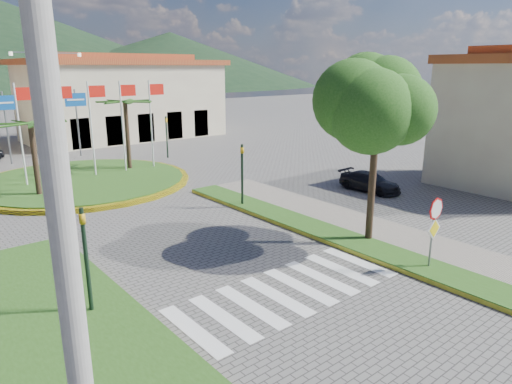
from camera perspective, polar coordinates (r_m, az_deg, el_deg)
ground at (r=12.50m, az=17.04°, el=-18.46°), size 160.00×160.00×0.00m
sidewalk_right at (r=18.02m, az=22.51°, el=-7.87°), size 4.00×28.00×0.15m
verge_right at (r=17.03m, az=20.56°, el=-8.97°), size 1.60×28.00×0.18m
median_left at (r=13.48m, az=-24.42°, el=-16.11°), size 5.00×14.00×0.18m
crosswalk at (r=14.68m, az=3.72°, el=-12.33°), size 8.00×3.00×0.01m
roundabout_island at (r=29.61m, az=-20.81°, el=1.35°), size 12.70×12.70×6.00m
stop_sign at (r=16.50m, az=21.40°, el=-3.50°), size 0.80×0.11×2.65m
deciduous_tree at (r=17.91m, az=14.89°, el=9.57°), size 3.60×3.60×6.80m
utility_pole at (r=6.07m, az=-22.60°, el=-8.35°), size 0.32×0.32×9.00m
traffic_light_left at (r=13.42m, az=-20.53°, el=-7.00°), size 0.15×0.18×3.20m
traffic_light_right at (r=22.55m, az=-1.75°, el=2.85°), size 0.15×0.18×3.20m
traffic_light_far at (r=36.04m, az=-11.12°, el=7.28°), size 0.18×0.15×3.20m
direction_sign_west at (r=37.19m, az=-28.88°, el=8.40°), size 1.60×0.14×5.20m
direction_sign_east at (r=38.45m, az=-21.52°, el=9.39°), size 1.60×0.14×5.20m
street_lamp_centre at (r=36.87m, az=-24.16°, el=10.42°), size 4.80×0.16×8.00m
building_right at (r=47.47m, az=-16.19°, el=11.23°), size 19.08×9.54×8.05m
hill_far_east at (r=161.12m, az=-10.56°, el=15.87°), size 120.00×120.00×18.00m
car_dark_b at (r=45.64m, az=-13.89°, el=7.17°), size 4.26×1.90×1.36m
car_side_right at (r=26.69m, az=14.03°, el=1.25°), size 1.61×3.70×1.06m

